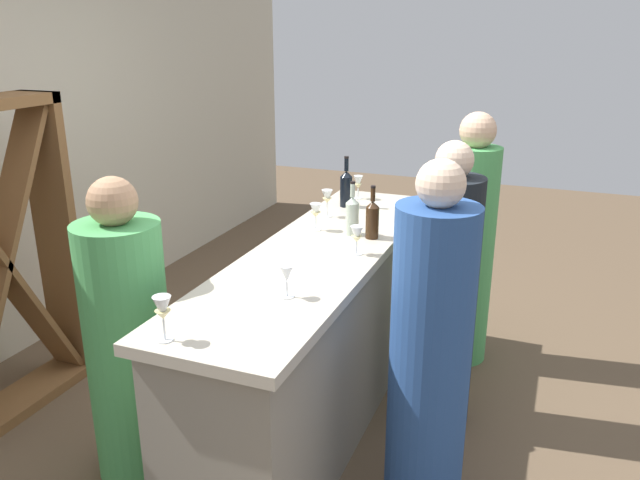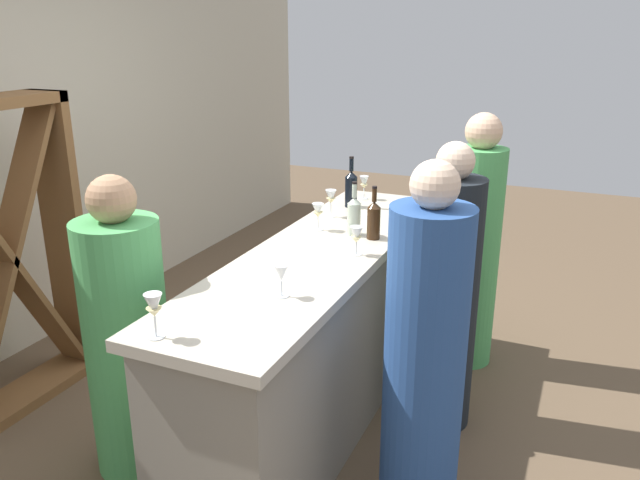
{
  "view_description": "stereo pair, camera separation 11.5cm",
  "coord_description": "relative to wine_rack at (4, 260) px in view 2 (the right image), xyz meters",
  "views": [
    {
      "loc": [
        -2.83,
        -1.11,
        2.08
      ],
      "look_at": [
        0.0,
        0.0,
        1.04
      ],
      "focal_mm": 35.4,
      "sensor_mm": 36.0,
      "label": 1
    },
    {
      "loc": [
        -2.78,
        -1.22,
        2.08
      ],
      "look_at": [
        0.0,
        0.0,
        1.04
      ],
      "focal_mm": 35.4,
      "sensor_mm": 36.0,
      "label": 2
    }
  ],
  "objects": [
    {
      "name": "bar_counter",
      "position": [
        0.53,
        -1.65,
        -0.37
      ],
      "size": [
        2.44,
        0.64,
        0.99
      ],
      "color": "gray",
      "rests_on": "ground"
    },
    {
      "name": "wine_bottle_center_near_black",
      "position": [
        1.35,
        -1.51,
        0.25
      ],
      "size": [
        0.08,
        0.08,
        0.32
      ],
      "color": "black",
      "rests_on": "bar_counter"
    },
    {
      "name": "ground_plane",
      "position": [
        0.53,
        -1.65,
        -0.87
      ],
      "size": [
        12.0,
        12.0,
        0.0
      ],
      "primitive_type": "plane",
      "color": "brown"
    },
    {
      "name": "wine_glass_far_center",
      "position": [
        -0.59,
        -1.49,
        0.24
      ],
      "size": [
        0.07,
        0.07,
        0.17
      ],
      "color": "white",
      "rests_on": "bar_counter"
    },
    {
      "name": "wine_bottle_leftmost_amber_brown",
      "position": [
        0.8,
        -1.84,
        0.23
      ],
      "size": [
        0.07,
        0.07,
        0.29
      ],
      "color": "#331E0F",
      "rests_on": "bar_counter"
    },
    {
      "name": "wine_glass_near_right",
      "position": [
        1.56,
        -1.52,
        0.23
      ],
      "size": [
        0.06,
        0.06,
        0.15
      ],
      "color": "white",
      "rests_on": "bar_counter"
    },
    {
      "name": "wine_glass_near_left",
      "position": [
        0.53,
        -1.85,
        0.22
      ],
      "size": [
        0.06,
        0.06,
        0.15
      ],
      "color": "white",
      "rests_on": "bar_counter"
    },
    {
      "name": "wine_rack",
      "position": [
        0.0,
        0.0,
        0.0
      ],
      "size": [
        0.94,
        0.28,
        1.74
      ],
      "color": "brown",
      "rests_on": "ground"
    },
    {
      "name": "person_right_guest",
      "position": [
        1.51,
        -2.27,
        -0.11
      ],
      "size": [
        0.35,
        0.35,
        1.6
      ],
      "rotation": [
        0.0,
        0.0,
        1.44
      ],
      "color": "#4CA559",
      "rests_on": "ground"
    },
    {
      "name": "wine_glass_far_right",
      "position": [
        1.09,
        -1.47,
        0.24
      ],
      "size": [
        0.07,
        0.07,
        0.16
      ],
      "color": "white",
      "rests_on": "bar_counter"
    },
    {
      "name": "wine_glass_far_left",
      "position": [
        0.82,
        -1.51,
        0.23
      ],
      "size": [
        0.07,
        0.07,
        0.15
      ],
      "color": "white",
      "rests_on": "bar_counter"
    },
    {
      "name": "person_server_behind",
      "position": [
        -0.19,
        -0.98,
        -0.2
      ],
      "size": [
        0.42,
        0.42,
        1.47
      ],
      "rotation": [
        0.0,
        0.0,
        -1.5
      ],
      "color": "#4CA559",
      "rests_on": "ground"
    },
    {
      "name": "wine_glass_near_center",
      "position": [
        -0.08,
        -1.74,
        0.22
      ],
      "size": [
        0.07,
        0.07,
        0.14
      ],
      "color": "white",
      "rests_on": "bar_counter"
    },
    {
      "name": "person_center_guest",
      "position": [
        0.78,
        -2.26,
        -0.15
      ],
      "size": [
        0.4,
        0.4,
        1.55
      ],
      "rotation": [
        0.0,
        0.0,
        1.33
      ],
      "color": "black",
      "rests_on": "ground"
    },
    {
      "name": "wine_bottle_second_left_clear_pale",
      "position": [
        0.82,
        -1.72,
        0.24
      ],
      "size": [
        0.07,
        0.07,
        0.3
      ],
      "color": "#B7C6B2",
      "rests_on": "bar_counter"
    },
    {
      "name": "person_left_guest",
      "position": [
        0.08,
        -2.33,
        -0.13
      ],
      "size": [
        0.4,
        0.4,
        1.6
      ],
      "rotation": [
        0.0,
        0.0,
        1.4
      ],
      "color": "#284C8C",
      "rests_on": "ground"
    }
  ]
}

